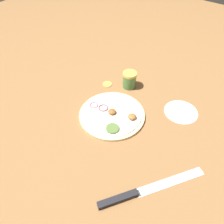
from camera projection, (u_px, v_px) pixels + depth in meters
name	position (u px, v px, depth m)	size (l,w,h in m)	color
ground_plane	(112.00, 116.00, 0.90)	(3.00, 3.00, 0.00)	olive
pizza	(112.00, 114.00, 0.90)	(0.27, 0.27, 0.03)	beige
knife	(133.00, 194.00, 0.67)	(0.32, 0.22, 0.02)	silver
spice_jar	(129.00, 80.00, 1.00)	(0.06, 0.06, 0.08)	#4C7F42
loose_cap	(107.00, 84.00, 1.04)	(0.04, 0.04, 0.01)	gold
flour_patch	(181.00, 112.00, 0.92)	(0.14, 0.14, 0.00)	white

